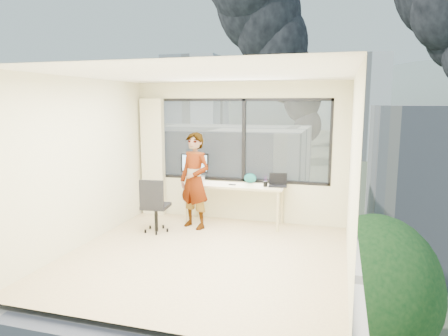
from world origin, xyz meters
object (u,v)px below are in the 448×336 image
at_px(handbag, 250,178).
at_px(chair, 156,204).
at_px(laptop, 278,181).
at_px(monitor, 195,167).
at_px(game_console, 198,178).
at_px(person, 195,181).
at_px(desk, 234,204).

bearing_deg(handbag, chair, -135.52).
bearing_deg(laptop, chair, -164.13).
xyz_separation_m(monitor, game_console, (0.00, 0.14, -0.23)).
bearing_deg(handbag, game_console, -173.68).
height_order(laptop, handbag, laptop).
xyz_separation_m(chair, person, (0.57, 0.42, 0.37)).
relative_size(desk, game_console, 6.25).
relative_size(desk, person, 1.05).
xyz_separation_m(desk, monitor, (-0.80, 0.11, 0.64)).
height_order(monitor, laptop, monitor).
relative_size(desk, monitor, 3.39).
bearing_deg(chair, person, 30.16).
xyz_separation_m(chair, game_console, (0.38, 1.07, 0.30)).
bearing_deg(desk, handbag, 37.41).
distance_m(person, monitor, 0.57).
xyz_separation_m(desk, laptop, (0.80, 0.01, 0.48)).
xyz_separation_m(person, laptop, (1.42, 0.41, -0.00)).
height_order(game_console, handbag, handbag).
height_order(monitor, game_console, monitor).
height_order(game_console, laptop, laptop).
bearing_deg(desk, person, -147.17).
bearing_deg(monitor, game_console, 82.90).
relative_size(laptop, handbag, 1.44).
distance_m(desk, laptop, 0.93).
relative_size(chair, game_console, 3.35).
bearing_deg(game_console, desk, -31.87).
bearing_deg(laptop, person, -170.61).
xyz_separation_m(person, monitor, (-0.18, 0.51, 0.16)).
bearing_deg(handbag, person, -136.35).
xyz_separation_m(chair, handbag, (1.44, 1.01, 0.36)).
bearing_deg(game_console, handbag, -17.36).
distance_m(monitor, handbag, 1.07).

